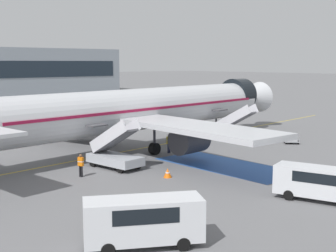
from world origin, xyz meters
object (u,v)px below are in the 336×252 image
Objects in this scene: airliner at (138,110)px; traffic_cone_0 at (168,173)px; ground_crew_1 at (81,164)px; boarding_stairs_aft at (115,156)px; baggage_cart at (290,140)px; service_van_1 at (320,181)px; service_van_0 at (143,218)px; boarding_stairs_forward at (236,132)px; ground_crew_0 at (169,142)px.

airliner reaches higher than traffic_cone_0.
ground_crew_1 is 6.55m from traffic_cone_0.
baggage_cart is at bearing -13.26° from boarding_stairs_aft.
service_van_1 is at bearing 5.24° from ground_crew_1.
service_van_0 is (-8.68, -14.35, 0.36)m from boarding_stairs_aft.
boarding_stairs_forward is 9.98m from ground_crew_0.
boarding_stairs_aft is 21.25m from baggage_cart.
service_van_1 is 11.23m from traffic_cone_0.
ground_crew_1 is at bearing -178.83° from boarding_stairs_forward.
boarding_stairs_forward is 5.84m from baggage_cart.
baggage_cart is (17.03, 13.29, -1.01)m from service_van_1.
ground_crew_1 is (-11.15, -2.42, -0.06)m from ground_crew_0.
ground_crew_0 is at bearing 5.91° from airliner.
boarding_stairs_forward is 22.33m from service_van_1.
service_van_1 is 8.26× the size of traffic_cone_0.
airliner reaches higher than ground_crew_0.
service_van_0 is at bearing -154.06° from boarding_stairs_forward.
service_van_1 is 1.98× the size of baggage_cart.
service_van_1 is (12.69, -1.74, -0.10)m from service_van_0.
boarding_stairs_aft reaches higher than ground_crew_0.
traffic_cone_0 is (-5.70, -10.60, -3.57)m from airliner.
ground_crew_0 is (0.75, -3.66, -2.85)m from airliner.
airliner is at bearing 61.73° from traffic_cone_0.
service_van_0 is 13.30m from traffic_cone_0.
boarding_stairs_aft reaches higher than baggage_cart.
airliner is 4.70m from ground_crew_0.
airliner is 11.67m from boarding_stairs_forward.
boarding_stairs_forward is 17.54m from boarding_stairs_aft.
baggage_cart is (29.73, 11.55, -1.12)m from service_van_0.
service_van_0 is 8.11× the size of traffic_cone_0.
traffic_cone_0 is (-2.99, 10.78, -0.92)m from service_van_1.
boarding_stairs_forward reaches higher than traffic_cone_0.
airliner is 26.31× the size of ground_crew_1.
traffic_cone_0 is at bearing -33.95° from airliner.
service_van_0 reaches higher than traffic_cone_0.
boarding_stairs_forward is at bearing -143.36° from service_van_1.
airliner is 7.94× the size of service_van_1.
service_van_0 is 12.81m from service_van_1.
service_van_1 reaches higher than baggage_cart.
airliner is at bearing -6.98° from service_van_0.
ground_crew_0 is at bearing 6.55° from boarding_stairs_aft.
ground_crew_0 is 9.50m from traffic_cone_0.
ground_crew_1 is (-21.13, -2.54, -0.01)m from boarding_stairs_forward.
service_van_1 is at bearing 84.04° from baggage_cart.
ground_crew_0 is (-13.58, 4.42, 0.81)m from baggage_cart.
service_van_1 is at bearing 90.92° from ground_crew_0.
boarding_stairs_forward reaches higher than ground_crew_1.
traffic_cone_0 is (-6.45, -6.93, -0.72)m from ground_crew_0.
traffic_cone_0 is at bearing 24.73° from ground_crew_1.
service_van_1 is at bearing -12.90° from airliner.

